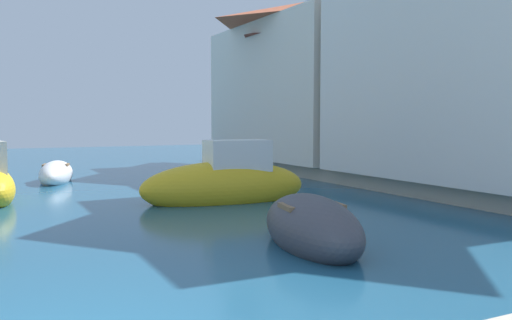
# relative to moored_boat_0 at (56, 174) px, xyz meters

# --- Properties ---
(quay_promenade) EXTENTS (44.00, 32.00, 0.50)m
(quay_promenade) POSITION_rel_moored_boat_0_xyz_m (2.65, -15.33, -0.01)
(quay_promenade) COLOR #BCB29E
(quay_promenade) RESTS_ON ground
(moored_boat_0) EXTENTS (1.82, 3.31, 0.95)m
(moored_boat_0) POSITION_rel_moored_boat_0_xyz_m (0.00, 0.00, 0.00)
(moored_boat_0) COLOR white
(moored_boat_0) RESTS_ON ground
(moored_boat_2) EXTENTS (1.78, 3.21, 1.14)m
(moored_boat_2) POSITION_rel_moored_boat_0_xyz_m (2.69, -12.33, 0.05)
(moored_boat_2) COLOR #3F3F47
(moored_boat_2) RESTS_ON ground
(moored_boat_6) EXTENTS (4.61, 1.87, 1.93)m
(moored_boat_6) POSITION_rel_moored_boat_0_xyz_m (3.47, -6.91, 0.22)
(moored_boat_6) COLOR gold
(moored_boat_6) RESTS_ON ground
(waterfront_building_main) EXTENTS (7.20, 8.84, 9.10)m
(waterfront_building_main) POSITION_rel_moored_boat_0_xyz_m (11.34, -8.79, 4.85)
(waterfront_building_main) COLOR white
(waterfront_building_main) RESTS_ON quay_promenade
(waterfront_building_annex) EXTENTS (7.29, 9.87, 6.99)m
(waterfront_building_annex) POSITION_rel_moored_boat_0_xyz_m (11.34, 0.39, 3.79)
(waterfront_building_annex) COLOR silver
(waterfront_building_annex) RESTS_ON quay_promenade
(waterfront_building_far) EXTENTS (5.45, 9.85, 6.09)m
(waterfront_building_far) POSITION_rel_moored_boat_0_xyz_m (11.34, 0.39, 3.33)
(waterfront_building_far) COLOR white
(waterfront_building_far) RESTS_ON quay_promenade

